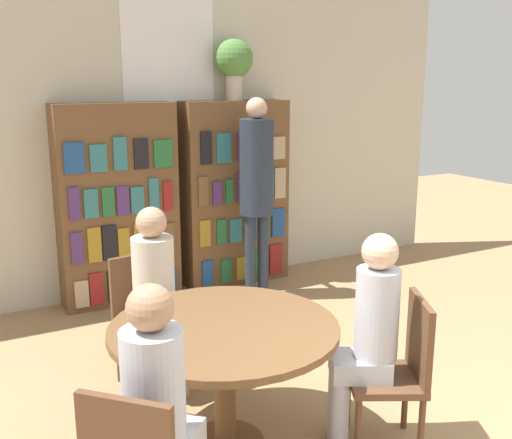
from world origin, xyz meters
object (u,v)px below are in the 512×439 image
object	(u,v)px
chair_far_side	(399,366)
librarian_standing	(257,176)
reading_table	(224,344)
bookshelf_left	(118,205)
seated_reader_right	(368,330)
bookshelf_right	(235,194)
flower_vase	(234,62)
chair_left_side	(146,313)
seated_reader_back	(159,402)
seated_reader_left	(157,289)

from	to	relation	value
chair_far_side	librarian_standing	bearing A→B (deg)	17.57
reading_table	librarian_standing	size ratio (longest dim) A/B	0.67
bookshelf_left	seated_reader_right	size ratio (longest dim) A/B	1.47
bookshelf_left	bookshelf_right	bearing A→B (deg)	0.02
bookshelf_right	flower_vase	xyz separation A→B (m)	(-0.00, 0.00, 1.28)
chair_left_side	librarian_standing	distance (m)	1.93
librarian_standing	bookshelf_right	bearing A→B (deg)	86.54
flower_vase	librarian_standing	size ratio (longest dim) A/B	0.31
bookshelf_right	flower_vase	distance (m)	1.28
chair_left_side	seated_reader_back	world-z (taller)	seated_reader_back
reading_table	seated_reader_right	world-z (taller)	seated_reader_right
chair_far_side	bookshelf_left	bearing A→B (deg)	41.23
chair_far_side	librarian_standing	distance (m)	2.63
bookshelf_left	seated_reader_back	world-z (taller)	bookshelf_left
seated_reader_right	seated_reader_back	distance (m)	1.27
reading_table	bookshelf_right	bearing A→B (deg)	62.17
bookshelf_left	chair_far_side	world-z (taller)	bookshelf_left
bookshelf_left	bookshelf_right	size ratio (longest dim) A/B	1.00
bookshelf_right	chair_far_side	world-z (taller)	bookshelf_right
seated_reader_right	seated_reader_back	bearing A→B (deg)	126.11
chair_far_side	seated_reader_left	size ratio (longest dim) A/B	0.70
flower_vase	bookshelf_left	bearing A→B (deg)	-179.75
flower_vase	seated_reader_back	bearing A→B (deg)	-121.66
bookshelf_left	chair_far_side	distance (m)	3.11
bookshelf_left	chair_far_side	xyz separation A→B (m)	(0.70, -3.00, -0.43)
chair_far_side	seated_reader_right	distance (m)	0.28
seated_reader_left	chair_left_side	bearing A→B (deg)	-90.00
seated_reader_right	librarian_standing	world-z (taller)	librarian_standing
librarian_standing	bookshelf_left	bearing A→B (deg)	156.70
chair_left_side	bookshelf_right	bearing A→B (deg)	-140.88
bookshelf_left	bookshelf_right	world-z (taller)	same
reading_table	seated_reader_right	xyz separation A→B (m)	(0.69, -0.37, 0.08)
flower_vase	chair_left_side	world-z (taller)	flower_vase
chair_left_side	seated_reader_left	world-z (taller)	seated_reader_left
chair_far_side	bookshelf_right	bearing A→B (deg)	18.72
chair_left_side	seated_reader_back	distance (m)	1.58
chair_far_side	seated_reader_left	distance (m)	1.58
bookshelf_right	seated_reader_right	distance (m)	2.99
reading_table	chair_far_side	world-z (taller)	chair_far_side
seated_reader_right	seated_reader_left	bearing A→B (deg)	62.90
chair_far_side	seated_reader_left	world-z (taller)	seated_reader_left
flower_vase	reading_table	xyz separation A→B (m)	(-1.34, -2.55, -1.57)
bookshelf_left	chair_far_side	size ratio (longest dim) A/B	2.09
reading_table	flower_vase	bearing A→B (deg)	62.22
bookshelf_right	chair_left_side	bearing A→B (deg)	-132.91
flower_vase	chair_far_side	xyz separation A→B (m)	(-0.49, -3.00, -1.71)
chair_left_side	librarian_standing	world-z (taller)	librarian_standing
reading_table	chair_far_side	distance (m)	0.97
chair_left_side	librarian_standing	size ratio (longest dim) A/B	0.47
seated_reader_left	flower_vase	bearing A→B (deg)	-137.35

